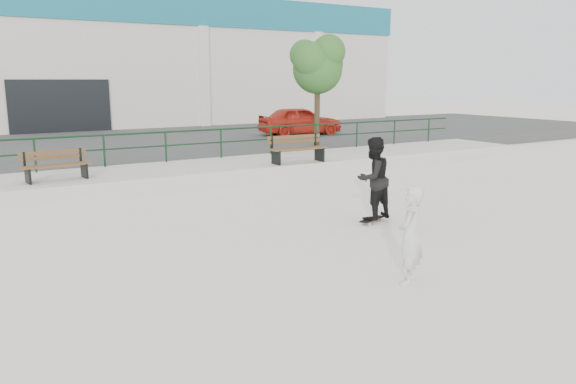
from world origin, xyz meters
TOP-DOWN VIEW (x-y plane):
  - ground at (0.00, 0.00)m, footprint 120.00×120.00m
  - ledge at (0.00, 9.50)m, footprint 30.00×3.00m
  - parking_strip at (0.00, 18.00)m, footprint 60.00×14.00m
  - railing at (-0.00, 10.80)m, footprint 28.00×0.06m
  - commercial_building at (-0.00, 31.99)m, footprint 44.20×16.33m
  - bench_left at (-2.71, 9.06)m, footprint 1.81×0.69m
  - bench_right at (4.68, 8.47)m, footprint 2.01×0.67m
  - tree at (7.89, 12.00)m, footprint 2.50×2.22m
  - red_car at (9.84, 16.39)m, footprint 4.32×2.31m
  - skateboard at (2.92, 2.49)m, footprint 0.80×0.45m
  - standing_skater at (2.92, 2.49)m, footprint 0.99×0.82m
  - seated_skater at (0.93, -0.81)m, footprint 0.70×0.64m

SIDE VIEW (x-z plane):
  - ground at x=0.00m, z-range 0.00..0.00m
  - skateboard at x=2.92m, z-range 0.03..0.12m
  - ledge at x=0.00m, z-range 0.00..0.50m
  - parking_strip at x=0.00m, z-range 0.00..0.50m
  - seated_skater at x=0.93m, z-range 0.00..1.59m
  - bench_left at x=-2.71m, z-range 0.50..1.31m
  - bench_right at x=4.68m, z-range 0.50..1.41m
  - standing_skater at x=2.92m, z-range 0.09..1.95m
  - red_car at x=9.84m, z-range 0.50..1.90m
  - railing at x=0.00m, z-range 0.73..1.76m
  - tree at x=7.89m, z-range 1.61..6.06m
  - commercial_building at x=0.00m, z-range 0.58..8.58m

